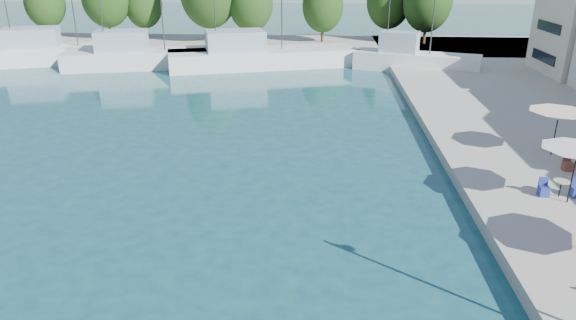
# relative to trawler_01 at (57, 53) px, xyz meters

# --- Properties ---
(quay_far) EXTENTS (90.00, 16.00, 0.60)m
(quay_far) POSITION_rel_trawler_01_xyz_m (21.51, 11.07, -0.77)
(quay_far) COLOR #AEA79D
(quay_far) RESTS_ON ground
(trawler_01) EXTENTS (18.91, 10.51, 10.20)m
(trawler_01) POSITION_rel_trawler_01_xyz_m (0.00, 0.00, 0.00)
(trawler_01) COLOR white
(trawler_01) RESTS_ON ground
(trawler_02) EXTENTS (17.38, 8.21, 10.20)m
(trawler_02) POSITION_rel_trawler_01_xyz_m (10.35, -1.84, 0.00)
(trawler_02) COLOR silver
(trawler_02) RESTS_ON ground
(trawler_03) EXTENTS (20.09, 10.48, 10.20)m
(trawler_03) POSITION_rel_trawler_01_xyz_m (22.16, -0.78, -0.00)
(trawler_03) COLOR silver
(trawler_03) RESTS_ON ground
(trawler_04) EXTENTS (12.66, 6.88, 10.20)m
(trawler_04) POSITION_rel_trawler_01_xyz_m (37.86, -1.68, 0.00)
(trawler_04) COLOR white
(trawler_04) RESTS_ON ground
(tree_01) EXTENTS (5.17, 5.17, 7.66)m
(tree_01) POSITION_rel_trawler_01_xyz_m (-8.38, 14.76, 3.95)
(tree_01) COLOR #3F2B19
(tree_01) RESTS_ON quay_far
(tree_03) EXTENTS (4.95, 4.95, 7.32)m
(tree_03) POSITION_rel_trawler_01_xyz_m (4.63, 15.94, 3.75)
(tree_03) COLOR #3F2B19
(tree_03) RESTS_ON quay_far
(tree_05) EXTENTS (5.64, 5.64, 8.35)m
(tree_05) POSITION_rel_trawler_01_xyz_m (19.59, 12.42, 4.35)
(tree_05) COLOR #3F2B19
(tree_05) RESTS_ON quay_far
(tree_06) EXTENTS (5.14, 5.14, 7.61)m
(tree_06) POSITION_rel_trawler_01_xyz_m (28.63, 13.11, 3.92)
(tree_06) COLOR #3F2B19
(tree_06) RESTS_ON quay_far
(tree_07) EXTENTS (5.73, 5.73, 8.48)m
(tree_07) POSITION_rel_trawler_01_xyz_m (37.15, 16.07, 4.43)
(tree_07) COLOR #3F2B19
(tree_07) RESTS_ON quay_far
(tree_08) EXTENTS (5.98, 5.98, 8.85)m
(tree_08) POSITION_rel_trawler_01_xyz_m (41.46, 12.67, 4.64)
(tree_08) COLOR #3F2B19
(tree_08) RESTS_ON quay_far
(umbrella_cream) EXTENTS (3.11, 3.11, 2.45)m
(umbrella_cream) POSITION_rel_trawler_01_xyz_m (41.35, -27.01, 1.74)
(umbrella_cream) COLOR black
(umbrella_cream) RESTS_ON quay_right
(cafe_table_02) EXTENTS (1.82, 0.70, 0.76)m
(cafe_table_02) POSITION_rel_trawler_01_xyz_m (39.55, -32.42, -0.18)
(cafe_table_02) COLOR black
(cafe_table_02) RESTS_ON quay_right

